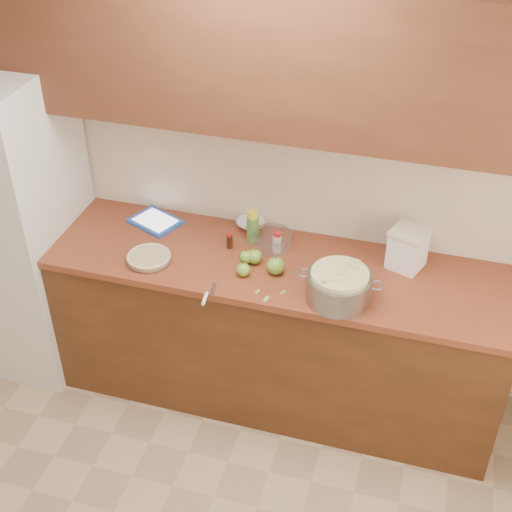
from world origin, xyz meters
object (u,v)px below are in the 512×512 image
(pie, at_px, (149,258))
(colander, at_px, (339,286))
(flour_canister, at_px, (408,248))
(tablet, at_px, (155,221))

(pie, relative_size, colander, 0.56)
(colander, relative_size, flour_canister, 1.90)
(pie, xyz_separation_m, tablet, (-0.11, 0.34, -0.01))
(flour_canister, bearing_deg, pie, -165.44)
(pie, distance_m, colander, 0.99)
(colander, bearing_deg, tablet, 161.54)
(pie, height_order, colander, colander)
(pie, distance_m, tablet, 0.36)
(colander, height_order, tablet, colander)
(colander, distance_m, tablet, 1.16)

